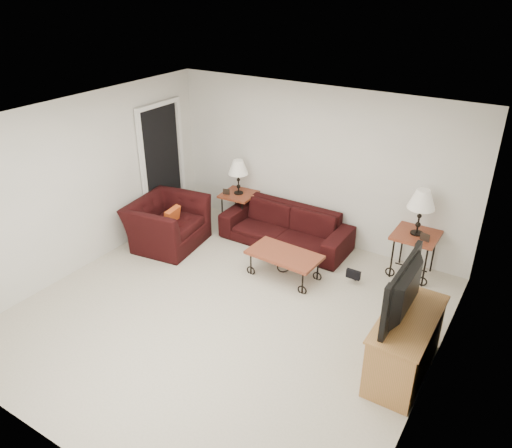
{
  "coord_description": "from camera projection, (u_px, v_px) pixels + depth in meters",
  "views": [
    {
      "loc": [
        3.09,
        -4.23,
        3.95
      ],
      "look_at": [
        0.0,
        0.7,
        1.0
      ],
      "focal_mm": 34.83,
      "sensor_mm": 36.0,
      "label": 1
    }
  ],
  "objects": [
    {
      "name": "ground",
      "position": [
        227.0,
        313.0,
        6.45
      ],
      "size": [
        5.0,
        5.0,
        0.0
      ],
      "primitive_type": "plane",
      "color": "beige",
      "rests_on": "ground"
    },
    {
      "name": "wall_back",
      "position": [
        317.0,
        166.0,
        7.77
      ],
      "size": [
        5.0,
        0.02,
        2.5
      ],
      "primitive_type": "cube",
      "color": "silver",
      "rests_on": "ground"
    },
    {
      "name": "wall_front",
      "position": [
        45.0,
        349.0,
        3.99
      ],
      "size": [
        5.0,
        0.02,
        2.5
      ],
      "primitive_type": "cube",
      "color": "silver",
      "rests_on": "ground"
    },
    {
      "name": "wall_left",
      "position": [
        81.0,
        185.0,
        7.06
      ],
      "size": [
        0.02,
        5.0,
        2.5
      ],
      "primitive_type": "cube",
      "color": "silver",
      "rests_on": "ground"
    },
    {
      "name": "wall_right",
      "position": [
        440.0,
        292.0,
        4.7
      ],
      "size": [
        0.02,
        5.0,
        2.5
      ],
      "primitive_type": "cube",
      "color": "silver",
      "rests_on": "ground"
    },
    {
      "name": "ceiling",
      "position": [
        221.0,
        124.0,
        5.31
      ],
      "size": [
        5.0,
        5.0,
        0.0
      ],
      "primitive_type": "plane",
      "color": "white",
      "rests_on": "wall_back"
    },
    {
      "name": "doorway",
      "position": [
        162.0,
        166.0,
        8.4
      ],
      "size": [
        0.08,
        0.94,
        2.04
      ],
      "primitive_type": "cube",
      "color": "black",
      "rests_on": "ground"
    },
    {
      "name": "sofa",
      "position": [
        285.0,
        227.0,
        7.96
      ],
      "size": [
        2.09,
        0.82,
        0.61
      ],
      "primitive_type": "imported",
      "color": "black",
      "rests_on": "ground"
    },
    {
      "name": "side_table_left",
      "position": [
        239.0,
        209.0,
        8.58
      ],
      "size": [
        0.58,
        0.58,
        0.59
      ],
      "primitive_type": "cube",
      "rotation": [
        0.0,
        0.0,
        0.07
      ],
      "color": "brown",
      "rests_on": "ground"
    },
    {
      "name": "side_table_right",
      "position": [
        413.0,
        254.0,
        7.14
      ],
      "size": [
        0.61,
        0.61,
        0.67
      ],
      "primitive_type": "cube",
      "rotation": [
        0.0,
        0.0,
        -0.0
      ],
      "color": "brown",
      "rests_on": "ground"
    },
    {
      "name": "lamp_left",
      "position": [
        238.0,
        177.0,
        8.31
      ],
      "size": [
        0.36,
        0.36,
        0.59
      ],
      "primitive_type": null,
      "rotation": [
        0.0,
        0.0,
        0.07
      ],
      "color": "black",
      "rests_on": "side_table_left"
    },
    {
      "name": "lamp_right",
      "position": [
        420.0,
        212.0,
        6.83
      ],
      "size": [
        0.38,
        0.38,
        0.67
      ],
      "primitive_type": null,
      "rotation": [
        0.0,
        0.0,
        -0.0
      ],
      "color": "black",
      "rests_on": "side_table_right"
    },
    {
      "name": "photo_frame_left",
      "position": [
        226.0,
        192.0,
        8.38
      ],
      "size": [
        0.12,
        0.04,
        0.1
      ],
      "primitive_type": "cube",
      "rotation": [
        0.0,
        0.0,
        0.24
      ],
      "color": "black",
      "rests_on": "side_table_left"
    },
    {
      "name": "photo_frame_right",
      "position": [
        425.0,
        237.0,
        6.78
      ],
      "size": [
        0.13,
        0.05,
        0.11
      ],
      "primitive_type": "cube",
      "rotation": [
        0.0,
        0.0,
        -0.21
      ],
      "color": "black",
      "rests_on": "side_table_right"
    },
    {
      "name": "coffee_table",
      "position": [
        284.0,
        265.0,
        7.14
      ],
      "size": [
        1.06,
        0.62,
        0.39
      ],
      "primitive_type": "cube",
      "rotation": [
        0.0,
        0.0,
        -0.05
      ],
      "color": "brown",
      "rests_on": "ground"
    },
    {
      "name": "armchair",
      "position": [
        167.0,
        223.0,
        7.93
      ],
      "size": [
        1.15,
        1.27,
        0.75
      ],
      "primitive_type": "imported",
      "rotation": [
        0.0,
        0.0,
        1.7
      ],
      "color": "black",
      "rests_on": "ground"
    },
    {
      "name": "throw_pillow",
      "position": [
        172.0,
        218.0,
        7.76
      ],
      "size": [
        0.13,
        0.35,
        0.34
      ],
      "primitive_type": "cube",
      "rotation": [
        0.0,
        0.0,
        1.7
      ],
      "color": "#BF3D18",
      "rests_on": "armchair"
    },
    {
      "name": "tv_stand",
      "position": [
        405.0,
        345.0,
        5.36
      ],
      "size": [
        0.51,
        1.22,
        0.73
      ],
      "primitive_type": "cube",
      "color": "#AD6840",
      "rests_on": "ground"
    },
    {
      "name": "television",
      "position": [
        412.0,
        292.0,
        5.06
      ],
      "size": [
        0.14,
        1.09,
        0.63
      ],
      "primitive_type": "imported",
      "rotation": [
        0.0,
        0.0,
        -1.57
      ],
      "color": "black",
      "rests_on": "tv_stand"
    },
    {
      "name": "backpack",
      "position": [
        357.0,
        269.0,
        7.04
      ],
      "size": [
        0.38,
        0.34,
        0.4
      ],
      "primitive_type": "ellipsoid",
      "rotation": [
        0.0,
        0.0,
        -0.4
      ],
      "color": "black",
      "rests_on": "ground"
    }
  ]
}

